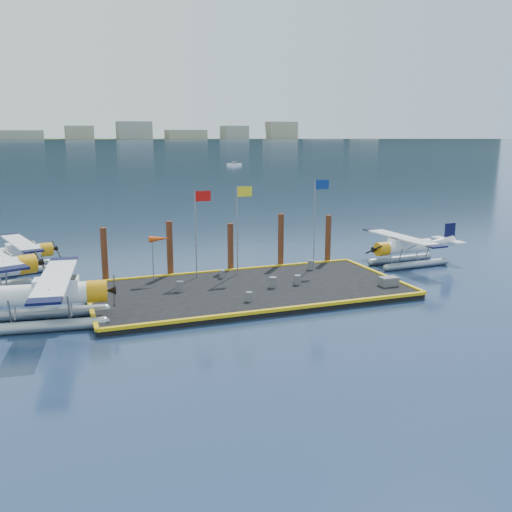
{
  "coord_description": "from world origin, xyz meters",
  "views": [
    {
      "loc": [
        -11.98,
        -33.66,
        10.25
      ],
      "look_at": [
        1.24,
        2.0,
        2.01
      ],
      "focal_mm": 40.0,
      "sensor_mm": 36.0,
      "label": 1
    }
  ],
  "objects_px": {
    "drum_4": "(311,265)",
    "flagpole_yellow": "(240,217)",
    "flagpole_red": "(198,220)",
    "seaplane_a": "(49,297)",
    "seaplane_d": "(405,249)",
    "drum_5": "(222,274)",
    "drum_1": "(298,280)",
    "piling_3": "(281,242)",
    "drum_2": "(273,282)",
    "drum_3": "(249,297)",
    "crate": "(389,281)",
    "windsock": "(159,240)",
    "piling_0": "(105,257)",
    "flagpole_blue": "(317,210)",
    "piling_1": "(170,251)",
    "seaplane_c": "(16,255)",
    "drum_0": "(180,286)",
    "piling_2": "(231,249)",
    "piling_4": "(328,241)"
  },
  "relations": [
    {
      "from": "drum_4",
      "to": "flagpole_yellow",
      "type": "relative_size",
      "value": 0.11
    },
    {
      "from": "flagpole_red",
      "to": "seaplane_a",
      "type": "bearing_deg",
      "value": -149.45
    },
    {
      "from": "seaplane_d",
      "to": "drum_5",
      "type": "distance_m",
      "value": 15.07
    },
    {
      "from": "drum_1",
      "to": "drum_4",
      "type": "xyz_separation_m",
      "value": [
        2.69,
        3.52,
        0.03
      ]
    },
    {
      "from": "piling_3",
      "to": "drum_2",
      "type": "bearing_deg",
      "value": -117.08
    },
    {
      "from": "drum_1",
      "to": "seaplane_d",
      "type": "bearing_deg",
      "value": 18.51
    },
    {
      "from": "flagpole_red",
      "to": "drum_3",
      "type": "bearing_deg",
      "value": -78.96
    },
    {
      "from": "crate",
      "to": "windsock",
      "type": "relative_size",
      "value": 0.37
    },
    {
      "from": "flagpole_red",
      "to": "piling_0",
      "type": "bearing_deg",
      "value": 165.54
    },
    {
      "from": "windsock",
      "to": "flagpole_blue",
      "type": "bearing_deg",
      "value": -0.0
    },
    {
      "from": "piling_1",
      "to": "windsock",
      "type": "bearing_deg",
      "value": -122.66
    },
    {
      "from": "drum_2",
      "to": "crate",
      "type": "xyz_separation_m",
      "value": [
        7.32,
        -2.23,
        -0.06
      ]
    },
    {
      "from": "seaplane_c",
      "to": "flagpole_red",
      "type": "bearing_deg",
      "value": 43.47
    },
    {
      "from": "drum_5",
      "to": "drum_1",
      "type": "bearing_deg",
      "value": -39.54
    },
    {
      "from": "seaplane_c",
      "to": "drum_4",
      "type": "xyz_separation_m",
      "value": [
        20.33,
        -8.28,
        -0.59
      ]
    },
    {
      "from": "seaplane_c",
      "to": "piling_1",
      "type": "height_order",
      "value": "piling_1"
    },
    {
      "from": "seaplane_d",
      "to": "drum_1",
      "type": "bearing_deg",
      "value": 105.16
    },
    {
      "from": "drum_4",
      "to": "piling_0",
      "type": "relative_size",
      "value": 0.17
    },
    {
      "from": "seaplane_d",
      "to": "drum_0",
      "type": "height_order",
      "value": "seaplane_d"
    },
    {
      "from": "drum_5",
      "to": "flagpole_red",
      "type": "height_order",
      "value": "flagpole_red"
    },
    {
      "from": "drum_4",
      "to": "flagpole_blue",
      "type": "distance_m",
      "value": 4.05
    },
    {
      "from": "crate",
      "to": "piling_2",
      "type": "distance_m",
      "value": 11.67
    },
    {
      "from": "drum_3",
      "to": "flagpole_yellow",
      "type": "height_order",
      "value": "flagpole_yellow"
    },
    {
      "from": "flagpole_yellow",
      "to": "windsock",
      "type": "relative_size",
      "value": 1.99
    },
    {
      "from": "piling_2",
      "to": "drum_5",
      "type": "bearing_deg",
      "value": -120.58
    },
    {
      "from": "seaplane_d",
      "to": "drum_4",
      "type": "distance_m",
      "value": 8.23
    },
    {
      "from": "piling_2",
      "to": "piling_4",
      "type": "distance_m",
      "value": 8.0
    },
    {
      "from": "piling_2",
      "to": "piling_4",
      "type": "xyz_separation_m",
      "value": [
        8.0,
        0.0,
        0.1
      ]
    },
    {
      "from": "seaplane_c",
      "to": "drum_0",
      "type": "height_order",
      "value": "seaplane_c"
    },
    {
      "from": "seaplane_d",
      "to": "drum_1",
      "type": "xyz_separation_m",
      "value": [
        -10.89,
        -3.65,
        -0.64
      ]
    },
    {
      "from": "seaplane_c",
      "to": "piling_3",
      "type": "bearing_deg",
      "value": 58.09
    },
    {
      "from": "flagpole_red",
      "to": "seaplane_c",
      "type": "bearing_deg",
      "value": 147.59
    },
    {
      "from": "drum_2",
      "to": "drum_5",
      "type": "bearing_deg",
      "value": 123.58
    },
    {
      "from": "seaplane_a",
      "to": "seaplane_c",
      "type": "bearing_deg",
      "value": -163.34
    },
    {
      "from": "flagpole_yellow",
      "to": "piling_2",
      "type": "height_order",
      "value": "flagpole_yellow"
    },
    {
      "from": "drum_3",
      "to": "drum_1",
      "type": "bearing_deg",
      "value": 30.0
    },
    {
      "from": "flagpole_blue",
      "to": "flagpole_yellow",
      "type": "bearing_deg",
      "value": 180.0
    },
    {
      "from": "drum_4",
      "to": "flagpole_blue",
      "type": "xyz_separation_m",
      "value": [
        0.71,
        0.63,
        3.94
      ]
    },
    {
      "from": "drum_5",
      "to": "drum_4",
      "type": "bearing_deg",
      "value": 0.65
    },
    {
      "from": "drum_2",
      "to": "windsock",
      "type": "bearing_deg",
      "value": 146.83
    },
    {
      "from": "drum_0",
      "to": "piling_2",
      "type": "xyz_separation_m",
      "value": [
        4.89,
        4.7,
        1.17
      ]
    },
    {
      "from": "seaplane_a",
      "to": "piling_0",
      "type": "relative_size",
      "value": 2.53
    },
    {
      "from": "drum_0",
      "to": "seaplane_d",
      "type": "bearing_deg",
      "value": 7.96
    },
    {
      "from": "flagpole_red",
      "to": "piling_1",
      "type": "distance_m",
      "value": 3.28
    },
    {
      "from": "flagpole_red",
      "to": "windsock",
      "type": "relative_size",
      "value": 1.92
    },
    {
      "from": "drum_4",
      "to": "piling_1",
      "type": "xyz_separation_m",
      "value": [
        -9.99,
        2.23,
        1.35
      ]
    },
    {
      "from": "flagpole_yellow",
      "to": "flagpole_blue",
      "type": "distance_m",
      "value": 6.0
    },
    {
      "from": "seaplane_a",
      "to": "piling_3",
      "type": "relative_size",
      "value": 2.36
    },
    {
      "from": "drum_5",
      "to": "drum_3",
      "type": "bearing_deg",
      "value": -91.33
    },
    {
      "from": "drum_1",
      "to": "piling_4",
      "type": "relative_size",
      "value": 0.16
    }
  ]
}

